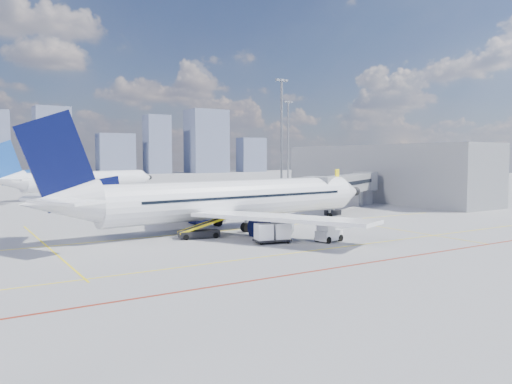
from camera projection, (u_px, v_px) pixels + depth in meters
ground at (285, 239)px, 47.68m from camera, size 420.00×420.00×0.00m
apron_markings at (305, 246)px, 44.07m from camera, size 90.00×35.12×0.01m
jet_bridge at (348, 185)px, 74.16m from camera, size 23.55×15.78×6.30m
terminal_block at (382, 173)px, 90.46m from camera, size 10.00×42.00×10.00m
floodlight_mast_ne at (282, 132)px, 113.35m from camera, size 3.20×0.61×25.45m
floodlight_mast_far at (288, 139)px, 157.23m from camera, size 3.20×0.61×25.45m
distant_skyline at (11, 145)px, 205.52m from camera, size 242.31×15.39×31.61m
main_aircraft at (225, 200)px, 53.75m from camera, size 42.26×36.78×12.35m
second_aircraft at (81, 181)px, 97.40m from camera, size 34.71×29.28×10.82m
baggage_tug at (328, 233)px, 46.15m from camera, size 2.76×2.01×1.75m
cargo_dolly at (272, 232)px, 45.38m from camera, size 3.58×2.17×1.83m
belt_loader at (200, 232)px, 48.30m from camera, size 5.64×2.16×2.26m
ramp_worker at (322, 231)px, 47.59m from camera, size 0.61×0.69×1.60m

